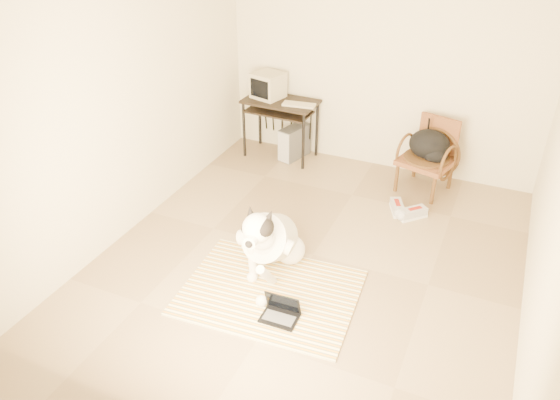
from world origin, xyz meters
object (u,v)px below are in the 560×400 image
Objects in this scene: dog at (270,240)px; computer_desk at (280,109)px; rattan_chair at (429,156)px; laptop at (281,312)px; pc_tower at (294,142)px; backpack at (430,146)px; crt_monitor at (268,85)px.

computer_desk is (-0.94, 2.33, 0.34)m from dog.
rattan_chair is (1.99, -0.09, -0.25)m from computer_desk.
laptop is at bearing -65.85° from computer_desk.
pc_tower is 1.84m from backpack.
crt_monitor is 0.51× the size of rattan_chair.
computer_desk is 2.00m from backpack.
crt_monitor is 2.26m from rattan_chair.
backpack is (1.06, 2.25, 0.22)m from dog.
backpack is (1.99, -0.08, -0.12)m from computer_desk.
computer_desk reaches higher than laptop.
backpack is (0.00, 0.00, 0.13)m from rattan_chair.
laptop is 3.45m from crt_monitor.
dog is 2.49m from pc_tower.
dog is at bearing -115.22° from rattan_chair.
rattan_chair is (0.68, 2.83, 0.37)m from laptop.
rattan_chair reaches higher than laptop.
dog is at bearing -64.56° from crt_monitor.
computer_desk is (-1.31, 2.92, 0.61)m from laptop.
backpack is at bearing 36.02° from rattan_chair.
dog is 1.37× the size of rattan_chair.
laptop is 0.65× the size of pc_tower.
crt_monitor is 0.88× the size of pc_tower.
computer_desk is 1.93× the size of pc_tower.
computer_desk is at bearing 177.51° from rattan_chair.
rattan_chair is (1.80, -0.13, 0.22)m from pc_tower.
rattan_chair reaches higher than dog.
rattan_chair is at bearing -2.49° from computer_desk.
dog is 2.48m from rattan_chair.
pc_tower reaches higher than laptop.
dog reaches higher than pc_tower.
pc_tower is (0.19, 0.04, -0.47)m from computer_desk.
backpack is at bearing -2.44° from computer_desk.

